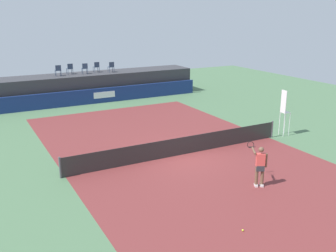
% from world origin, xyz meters
% --- Properties ---
extents(ground_plane, '(48.00, 48.00, 0.00)m').
position_xyz_m(ground_plane, '(0.00, 3.00, 0.00)').
color(ground_plane, '#4C704C').
extents(court_inner, '(12.00, 22.00, 0.00)m').
position_xyz_m(court_inner, '(0.00, 0.00, 0.00)').
color(court_inner, maroon).
rests_on(court_inner, ground).
extents(sponsor_wall, '(18.00, 0.22, 1.20)m').
position_xyz_m(sponsor_wall, '(0.00, 13.50, 0.60)').
color(sponsor_wall, navy).
rests_on(sponsor_wall, ground).
extents(spectator_platform, '(18.00, 2.80, 2.20)m').
position_xyz_m(spectator_platform, '(0.00, 15.30, 1.10)').
color(spectator_platform, '#38383D').
rests_on(spectator_platform, ground).
extents(spectator_chair_far_left, '(0.46, 0.46, 0.89)m').
position_xyz_m(spectator_chair_far_left, '(-2.67, 15.02, 2.69)').
color(spectator_chair_far_left, '#2D3D56').
rests_on(spectator_chair_far_left, spectator_platform).
extents(spectator_chair_left, '(0.45, 0.45, 0.89)m').
position_xyz_m(spectator_chair_left, '(-1.60, 15.51, 2.69)').
color(spectator_chair_left, '#2D3D56').
rests_on(spectator_chair_left, spectator_platform).
extents(spectator_chair_center, '(0.48, 0.48, 0.89)m').
position_xyz_m(spectator_chair_center, '(-0.46, 15.11, 2.69)').
color(spectator_chair_center, '#2D3D56').
rests_on(spectator_chair_center, spectator_platform).
extents(spectator_chair_right, '(0.45, 0.45, 0.89)m').
position_xyz_m(spectator_chair_right, '(0.66, 15.50, 2.69)').
color(spectator_chair_right, '#2D3D56').
rests_on(spectator_chair_right, spectator_platform).
extents(spectator_chair_far_right, '(0.44, 0.44, 0.89)m').
position_xyz_m(spectator_chair_far_right, '(1.78, 14.94, 2.69)').
color(spectator_chair_far_right, '#2D3D56').
rests_on(spectator_chair_far_right, spectator_platform).
extents(umpire_chair, '(0.47, 0.47, 2.76)m').
position_xyz_m(umpire_chair, '(7.05, 0.01, 1.59)').
color(umpire_chair, white).
rests_on(umpire_chair, ground).
extents(tennis_net, '(12.40, 0.02, 0.95)m').
position_xyz_m(tennis_net, '(0.00, 0.00, 0.47)').
color(tennis_net, '#2D2D2D').
rests_on(tennis_net, ground).
extents(net_post_near, '(0.10, 0.10, 1.00)m').
position_xyz_m(net_post_near, '(-6.20, 0.00, 0.50)').
color(net_post_near, '#4C4C51').
rests_on(net_post_near, ground).
extents(net_post_far, '(0.10, 0.10, 1.00)m').
position_xyz_m(net_post_far, '(6.20, 0.00, 0.50)').
color(net_post_far, '#4C4C51').
rests_on(net_post_far, ground).
extents(tennis_player, '(0.66, 1.26, 1.77)m').
position_xyz_m(tennis_player, '(1.04, -4.81, 0.96)').
color(tennis_player, white).
rests_on(tennis_player, court_inner).
extents(tennis_ball, '(0.07, 0.07, 0.07)m').
position_xyz_m(tennis_ball, '(-1.82, -7.32, 0.04)').
color(tennis_ball, '#D8EA33').
rests_on(tennis_ball, court_inner).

